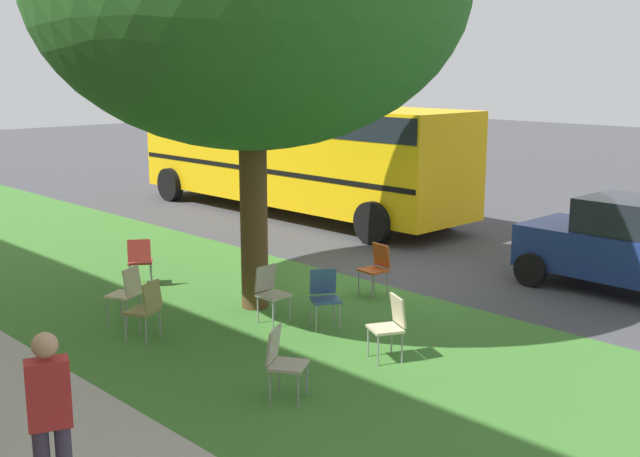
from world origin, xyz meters
The scene contains 13 objects.
ground centered at (0.00, 0.00, 0.00)m, with size 80.00×80.00×0.00m, color #424247.
grass_verge centered at (0.00, 3.20, 0.00)m, with size 48.00×6.00×0.01m, color #3D752D.
chair_0 centered at (0.15, 4.85, 0.52)m, with size 0.55×0.55×0.88m.
chair_1 centered at (-2.74, 2.91, 0.52)m, with size 0.55×0.56×0.88m.
chair_2 centered at (2.72, 3.40, 0.52)m, with size 0.58×0.58×0.88m.
chair_3 centered at (-1.16, 2.59, 0.52)m, with size 0.57×0.57×0.88m.
chair_4 centered at (-0.42, 3.02, 0.52)m, with size 0.44×0.44×0.88m.
chair_5 centered at (-0.54, 0.74, 0.52)m, with size 0.47×0.47×0.88m.
chair_6 centered at (1.06, 4.64, 0.52)m, with size 0.56×0.56×0.88m.
chair_7 centered at (-2.73, 4.81, 0.52)m, with size 0.57×0.57×0.88m.
parked_car centered at (-3.54, -2.50, 0.84)m, with size 3.70×1.92×1.65m.
school_bus centered at (6.14, -3.38, 1.76)m, with size 10.40×2.80×2.88m.
pedestrian_0 centered at (-3.21, 7.85, 0.93)m, with size 0.32×0.41×1.69m.
Camera 1 is at (-9.28, 10.50, 3.85)m, focal length 44.16 mm.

